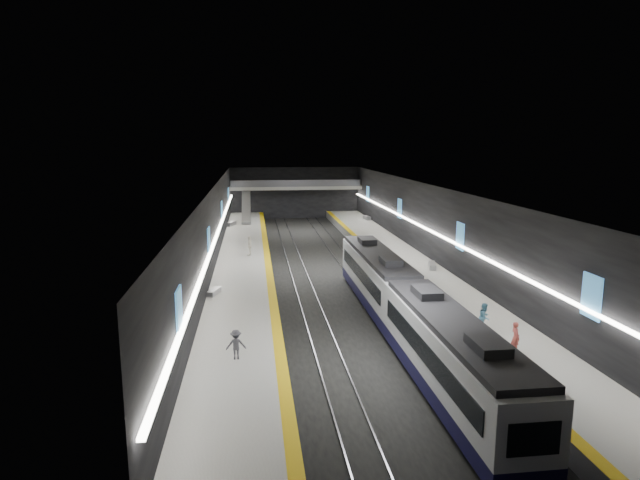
{
  "coord_description": "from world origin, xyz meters",
  "views": [
    {
      "loc": [
        -6.53,
        -48.47,
        12.05
      ],
      "look_at": [
        0.08,
        4.0,
        2.2
      ],
      "focal_mm": 30.0,
      "sensor_mm": 36.0,
      "label": 1
    }
  ],
  "objects": [
    {
      "name": "ad_posters",
      "position": [
        -0.0,
        1.0,
        4.5
      ],
      "size": [
        19.94,
        53.5,
        2.2
      ],
      "color": "#428DC8",
      "rests_on": "wall_left"
    },
    {
      "name": "mezzanine_bridge",
      "position": [
        0.0,
        32.93,
        5.04
      ],
      "size": [
        20.0,
        3.0,
        1.5
      ],
      "color": "gray",
      "rests_on": "wall_left"
    },
    {
      "name": "ground",
      "position": [
        0.0,
        0.0,
        0.0
      ],
      "size": [
        70.0,
        70.0,
        0.0
      ],
      "primitive_type": "plane",
      "color": "black",
      "rests_on": "ground"
    },
    {
      "name": "tile_surface_left",
      "position": [
        -7.5,
        0.0,
        1.01
      ],
      "size": [
        5.0,
        70.0,
        0.02
      ],
      "primitive_type": "cube",
      "color": "#A4A49F",
      "rests_on": "platform_left"
    },
    {
      "name": "platform_left",
      "position": [
        -7.5,
        0.0,
        0.5
      ],
      "size": [
        5.0,
        70.0,
        1.0
      ],
      "primitive_type": "cube",
      "color": "slate",
      "rests_on": "ground"
    },
    {
      "name": "tactile_strip_left",
      "position": [
        -5.3,
        0.0,
        1.02
      ],
      "size": [
        0.6,
        70.0,
        0.02
      ],
      "primitive_type": "cube",
      "color": "yellow",
      "rests_on": "platform_left"
    },
    {
      "name": "ceiling",
      "position": [
        0.0,
        0.0,
        8.0
      ],
      "size": [
        20.0,
        70.0,
        0.04
      ],
      "primitive_type": "cube",
      "rotation": [
        3.14,
        0.0,
        0.0
      ],
      "color": "beige",
      "rests_on": "wall_left"
    },
    {
      "name": "passenger_right_a",
      "position": [
        7.01,
        -23.3,
        1.85
      ],
      "size": [
        0.41,
        0.62,
        1.69
      ],
      "primitive_type": "imported",
      "rotation": [
        0.0,
        0.0,
        1.57
      ],
      "color": "#C24E48",
      "rests_on": "platform_right"
    },
    {
      "name": "bench_right_far",
      "position": [
        9.5,
        25.32,
        1.25
      ],
      "size": [
        0.83,
        2.1,
        0.5
      ],
      "primitive_type": "cube",
      "rotation": [
        0.0,
        0.0,
        0.13
      ],
      "color": "#99999E",
      "rests_on": "platform_right"
    },
    {
      "name": "bench_left_far",
      "position": [
        -9.46,
        22.12,
        1.25
      ],
      "size": [
        1.28,
        2.09,
        0.49
      ],
      "primitive_type": "cube",
      "rotation": [
        0.0,
        0.0,
        -0.38
      ],
      "color": "#99999E",
      "rests_on": "platform_left"
    },
    {
      "name": "cove_light_right",
      "position": [
        9.8,
        0.0,
        3.8
      ],
      "size": [
        0.25,
        68.6,
        0.12
      ],
      "primitive_type": "cube",
      "color": "white",
      "rests_on": "wall_right"
    },
    {
      "name": "tactile_strip_right",
      "position": [
        5.3,
        0.0,
        1.02
      ],
      "size": [
        0.6,
        70.0,
        0.02
      ],
      "primitive_type": "cube",
      "color": "yellow",
      "rests_on": "platform_right"
    },
    {
      "name": "wall_back",
      "position": [
        0.0,
        35.0,
        4.0
      ],
      "size": [
        20.0,
        0.04,
        8.0
      ],
      "primitive_type": "cube",
      "color": "black",
      "rests_on": "ground"
    },
    {
      "name": "bench_left_near",
      "position": [
        -9.5,
        -10.24,
        1.2
      ],
      "size": [
        0.95,
        1.72,
        0.41
      ],
      "primitive_type": "cube",
      "rotation": [
        0.0,
        0.0,
        -0.31
      ],
      "color": "#99999E",
      "rests_on": "platform_left"
    },
    {
      "name": "rails",
      "position": [
        -0.0,
        0.0,
        0.06
      ],
      "size": [
        6.52,
        70.0,
        0.12
      ],
      "color": "gray",
      "rests_on": "ground"
    },
    {
      "name": "platform_right",
      "position": [
        7.5,
        0.0,
        0.5
      ],
      "size": [
        5.0,
        70.0,
        1.0
      ],
      "primitive_type": "cube",
      "color": "slate",
      "rests_on": "ground"
    },
    {
      "name": "wall_right",
      "position": [
        10.0,
        0.0,
        4.0
      ],
      "size": [
        0.04,
        70.0,
        8.0
      ],
      "primitive_type": "cube",
      "color": "black",
      "rests_on": "ground"
    },
    {
      "name": "bench_right_near",
      "position": [
        8.95,
        -4.39,
        1.25
      ],
      "size": [
        1.04,
        2.11,
        0.5
      ],
      "primitive_type": "cube",
      "rotation": [
        0.0,
        0.0,
        -0.24
      ],
      "color": "#99999E",
      "rests_on": "platform_right"
    },
    {
      "name": "cove_light_left",
      "position": [
        -9.8,
        0.0,
        3.8
      ],
      "size": [
        0.25,
        68.6,
        0.12
      ],
      "primitive_type": "cube",
      "color": "white",
      "rests_on": "wall_left"
    },
    {
      "name": "passenger_left_b",
      "position": [
        -7.56,
        -22.28,
        1.78
      ],
      "size": [
        1.03,
        0.63,
        1.56
      ],
      "primitive_type": "imported",
      "rotation": [
        0.0,
        0.0,
        3.19
      ],
      "color": "#47464E",
      "rests_on": "platform_left"
    },
    {
      "name": "wall_left",
      "position": [
        -10.0,
        0.0,
        4.0
      ],
      "size": [
        0.04,
        70.0,
        8.0
      ],
      "primitive_type": "cube",
      "color": "black",
      "rests_on": "ground"
    },
    {
      "name": "passenger_left_a",
      "position": [
        -6.95,
        3.0,
        1.96
      ],
      "size": [
        0.65,
        1.18,
        1.92
      ],
      "primitive_type": "imported",
      "rotation": [
        0.0,
        0.0,
        -1.74
      ],
      "color": "silver",
      "rests_on": "platform_left"
    },
    {
      "name": "wall_front",
      "position": [
        0.0,
        -35.0,
        4.0
      ],
      "size": [
        20.0,
        0.04,
        8.0
      ],
      "primitive_type": "cube",
      "color": "black",
      "rests_on": "ground"
    },
    {
      "name": "train",
      "position": [
        2.5,
        -18.35,
        2.2
      ],
      "size": [
        2.69,
        30.05,
        3.6
      ],
      "color": "#100E36",
      "rests_on": "ground"
    },
    {
      "name": "passenger_right_b",
      "position": [
        6.79,
        -19.97,
        1.85
      ],
      "size": [
        1.04,
        1.04,
        1.7
      ],
      "primitive_type": "imported",
      "rotation": [
        0.0,
        0.0,
        0.78
      ],
      "color": "teal",
      "rests_on": "platform_right"
    },
    {
      "name": "tile_surface_right",
      "position": [
        7.5,
        0.0,
        1.01
      ],
      "size": [
        5.0,
        70.0,
        0.02
      ],
      "primitive_type": "cube",
      "color": "#A4A49F",
      "rests_on": "platform_right"
    },
    {
      "name": "escalator",
      "position": [
        -7.5,
        26.0,
        2.9
      ],
      "size": [
        1.2,
        7.5,
        3.92
      ],
      "primitive_type": "cube",
      "rotation": [
        0.44,
        0.0,
        0.0
      ],
      "color": "#99999E",
      "rests_on": "platform_left"
    }
  ]
}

